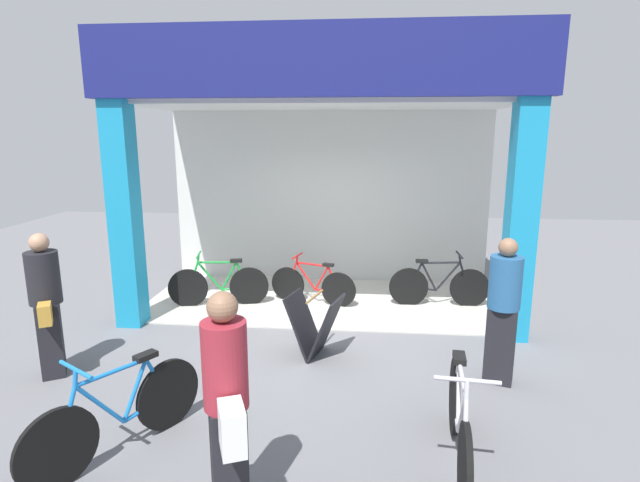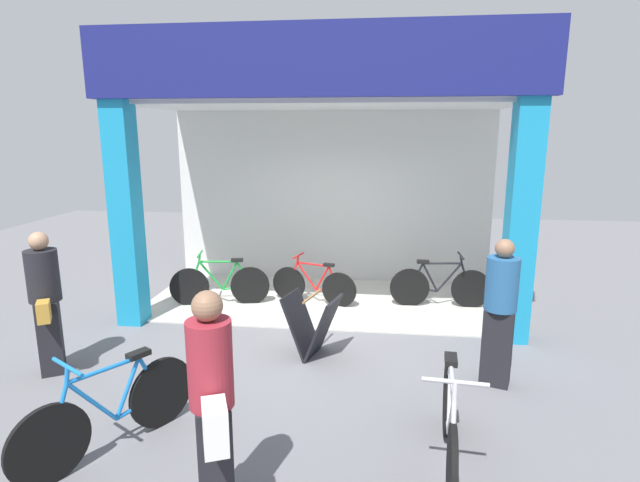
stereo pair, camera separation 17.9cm
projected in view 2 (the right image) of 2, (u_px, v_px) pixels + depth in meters
ground_plane at (315, 330)px, 7.08m from camera, size 19.38×19.38×0.00m
shop_facade at (325, 169)px, 7.88m from camera, size 5.89×2.82×4.04m
bicycle_inside_0 at (220, 284)px, 8.03m from camera, size 1.56×0.45×0.87m
bicycle_inside_1 at (314, 285)px, 8.09m from camera, size 1.40×0.47×0.79m
bicycle_inside_2 at (440, 286)px, 7.93m from camera, size 1.58×0.43×0.87m
bicycle_parked_0 at (449, 426)px, 4.12m from camera, size 0.48×1.76×0.97m
bicycle_parked_1 at (111, 412)px, 4.35m from camera, size 0.92×1.48×0.94m
sandwich_board_sign at (312, 326)px, 6.21m from camera, size 0.75×0.67×0.79m
pedestrian_0 at (213, 410)px, 3.43m from camera, size 0.43×0.63×1.74m
pedestrian_1 at (500, 311)px, 5.42m from camera, size 0.44×0.44×1.64m
pedestrian_2 at (46, 302)px, 5.68m from camera, size 0.49×0.62×1.66m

